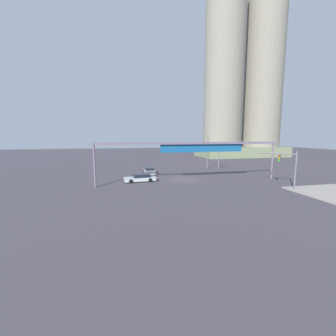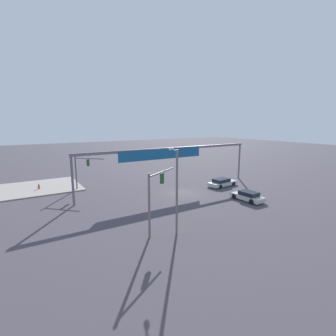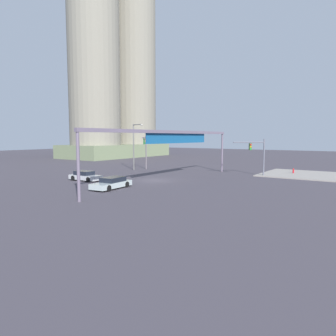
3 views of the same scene
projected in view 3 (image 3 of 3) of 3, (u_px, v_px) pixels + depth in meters
ground_plane at (155, 180)px, 39.52m from camera, size 201.35×201.35×0.00m
sidewalk_corner at (301, 174)px, 45.23m from camera, size 11.00×10.30×0.15m
traffic_signal_near_corner at (257, 151)px, 43.35m from camera, size 3.31×3.37×5.17m
traffic_signal_opposite_side at (145, 147)px, 51.99m from camera, size 4.02×2.53×5.64m
streetlamp_curved_arm at (135, 143)px, 51.22m from camera, size 1.23×2.86×7.55m
overhead_sign_gantry at (174, 137)px, 37.91m from camera, size 28.47×0.43×6.22m
highrise_twin_tower at (115, 60)px, 83.94m from camera, size 29.60×14.73×53.00m
sedan_car_approaching at (112, 183)px, 33.33m from camera, size 4.98×2.31×1.21m
sedan_car_waiting_far at (85, 176)px, 39.32m from camera, size 1.92×4.41×1.21m
fire_hydrant_on_curb at (293, 171)px, 46.09m from camera, size 0.33×0.22×0.71m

